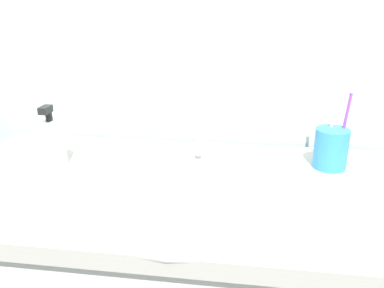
{
  "coord_description": "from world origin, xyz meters",
  "views": [
    {
      "loc": [
        0.12,
        -0.8,
        1.24
      ],
      "look_at": [
        0.0,
        0.01,
        0.94
      ],
      "focal_mm": 38.35,
      "sensor_mm": 36.0,
      "label": 1
    }
  ],
  "objects_px": {
    "toothbrush_purple": "(346,119)",
    "soap_dispenser": "(52,142)",
    "toothbrush_white": "(332,119)",
    "faucet": "(203,133)",
    "toothbrush_cup": "(331,149)"
  },
  "relations": [
    {
      "from": "toothbrush_cup",
      "to": "toothbrush_white",
      "type": "bearing_deg",
      "value": 96.06
    },
    {
      "from": "toothbrush_purple",
      "to": "soap_dispenser",
      "type": "distance_m",
      "value": 0.69
    },
    {
      "from": "toothbrush_cup",
      "to": "faucet",
      "type": "bearing_deg",
      "value": 165.79
    },
    {
      "from": "toothbrush_white",
      "to": "faucet",
      "type": "bearing_deg",
      "value": 169.04
    },
    {
      "from": "toothbrush_white",
      "to": "toothbrush_purple",
      "type": "xyz_separation_m",
      "value": [
        0.03,
        -0.01,
        0.0
      ]
    },
    {
      "from": "toothbrush_white",
      "to": "toothbrush_purple",
      "type": "distance_m",
      "value": 0.03
    },
    {
      "from": "toothbrush_cup",
      "to": "soap_dispenser",
      "type": "bearing_deg",
      "value": -172.77
    },
    {
      "from": "toothbrush_cup",
      "to": "toothbrush_purple",
      "type": "xyz_separation_m",
      "value": [
        0.03,
        0.01,
        0.07
      ]
    },
    {
      "from": "toothbrush_white",
      "to": "toothbrush_purple",
      "type": "height_order",
      "value": "toothbrush_purple"
    },
    {
      "from": "faucet",
      "to": "soap_dispenser",
      "type": "distance_m",
      "value": 0.38
    },
    {
      "from": "faucet",
      "to": "toothbrush_white",
      "type": "relative_size",
      "value": 0.79
    },
    {
      "from": "toothbrush_cup",
      "to": "toothbrush_purple",
      "type": "distance_m",
      "value": 0.08
    },
    {
      "from": "toothbrush_cup",
      "to": "toothbrush_white",
      "type": "xyz_separation_m",
      "value": [
        -0.0,
        0.02,
        0.07
      ]
    },
    {
      "from": "toothbrush_cup",
      "to": "toothbrush_purple",
      "type": "relative_size",
      "value": 0.48
    },
    {
      "from": "faucet",
      "to": "toothbrush_white",
      "type": "bearing_deg",
      "value": -10.96
    }
  ]
}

